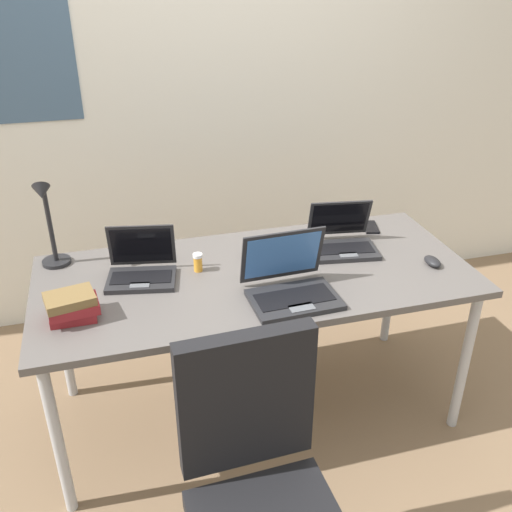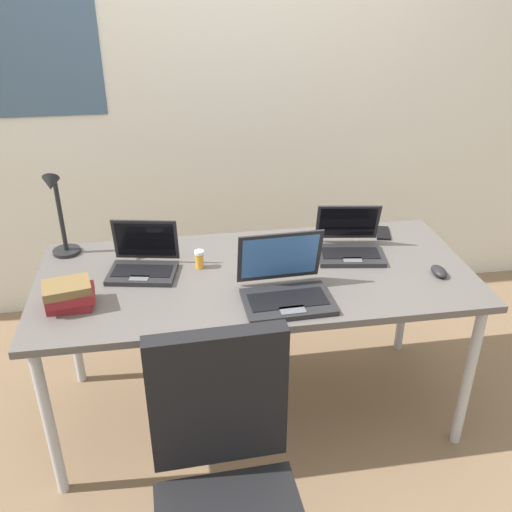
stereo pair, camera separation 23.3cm
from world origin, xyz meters
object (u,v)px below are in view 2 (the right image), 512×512
laptop_near_lamp (349,245)px  cell_phone (383,233)px  computer_mouse (439,271)px  laptop_back_right (285,287)px  headphones (272,251)px  laptop_front_right (143,262)px  desk_lamp (59,215)px  book_stack (69,295)px  pill_bottle (199,259)px

laptop_near_lamp → cell_phone: bearing=37.2°
laptop_near_lamp → computer_mouse: 0.39m
laptop_back_right → computer_mouse: laptop_back_right is taller
computer_mouse → headphones: size_ratio=0.45×
laptop_front_right → cell_phone: laptop_front_right is taller
laptop_near_lamp → laptop_front_right: size_ratio=1.02×
desk_lamp → headphones: (0.90, -0.12, -0.18)m
laptop_front_right → book_stack: (-0.27, -0.23, 0.01)m
laptop_near_lamp → computer_mouse: bearing=-38.3°
pill_bottle → headphones: bearing=12.9°
cell_phone → laptop_front_right: bearing=-155.5°
desk_lamp → laptop_near_lamp: bearing=-7.7°
cell_phone → book_stack: book_stack is taller
laptop_front_right → cell_phone: (1.11, 0.19, -0.04)m
desk_lamp → laptop_back_right: size_ratio=1.16×
desk_lamp → headphones: 0.92m
book_stack → headphones: bearing=20.1°
laptop_near_lamp → laptop_back_right: 0.48m
computer_mouse → pill_bottle: (-0.97, 0.22, 0.02)m
laptop_near_lamp → headphones: size_ratio=1.48×
desk_lamp → computer_mouse: bearing=-14.9°
cell_phone → book_stack: bearing=-148.2°
desk_lamp → computer_mouse: 1.61m
desk_lamp → pill_bottle: size_ratio=5.07×
cell_phone → book_stack: size_ratio=0.69×
laptop_near_lamp → book_stack: laptop_near_lamp is taller
computer_mouse → book_stack: 1.47m
laptop_front_right → laptop_back_right: size_ratio=0.90×
headphones → book_stack: bearing=-159.9°
laptop_back_right → laptop_near_lamp: bearing=42.1°
desk_lamp → computer_mouse: desk_lamp is taller
laptop_back_right → computer_mouse: size_ratio=3.59×
laptop_near_lamp → laptop_front_right: 0.89m
laptop_near_lamp → laptop_back_right: laptop_back_right is taller
laptop_back_right → cell_phone: bearing=40.3°
laptop_front_right → laptop_back_right: 0.61m
headphones → book_stack: book_stack is taller
computer_mouse → cell_phone: bearing=101.8°
desk_lamp → pill_bottle: desk_lamp is taller
laptop_back_right → computer_mouse: bearing=6.6°
desk_lamp → pill_bottle: 0.62m
laptop_front_right → headphones: (0.56, 0.07, -0.03)m
computer_mouse → pill_bottle: size_ratio=1.22×
laptop_near_lamp → laptop_front_right: bearing=-178.5°
headphones → pill_bottle: 0.33m
cell_phone → headphones: size_ratio=0.64×
cell_phone → pill_bottle: (-0.88, -0.19, 0.04)m
laptop_near_lamp → cell_phone: 0.27m
pill_bottle → laptop_front_right: bearing=179.4°
laptop_front_right → headphones: size_ratio=1.45×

